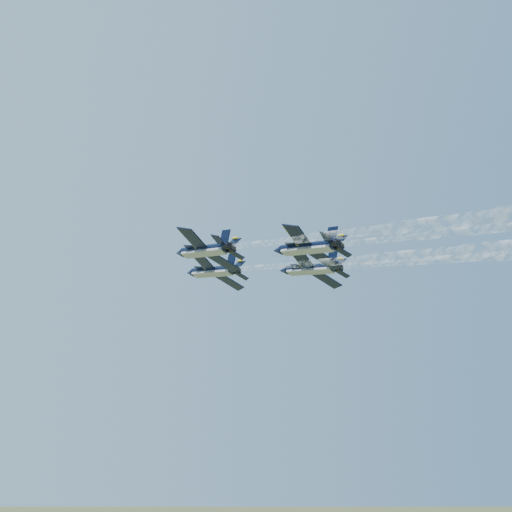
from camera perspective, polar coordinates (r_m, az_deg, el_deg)
name	(u,v)px	position (r m, az deg, el deg)	size (l,w,h in m)	color
jet_lead	(212,271)	(126.76, -3.20, -1.13)	(10.03, 14.86, 5.16)	black
jet_left	(204,251)	(112.97, -3.81, 0.40)	(10.03, 14.86, 5.16)	black
jet_right	(310,269)	(125.16, 3.94, -0.96)	(10.03, 14.86, 5.16)	black
jet_slot	(307,248)	(111.44, 3.72, 0.59)	(10.03, 14.86, 5.16)	black
smoke_trail_lead	(436,210)	(95.54, 12.98, 3.31)	(17.99, 56.99, 2.45)	white
smoke_trail_left	(464,169)	(82.33, 14.86, 6.13)	(17.99, 56.99, 2.45)	white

